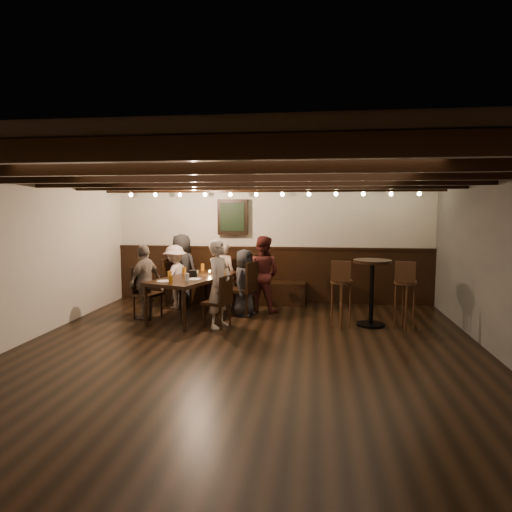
# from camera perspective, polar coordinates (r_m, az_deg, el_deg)

# --- Properties ---
(room) EXTENTS (7.00, 7.00, 7.00)m
(room) POSITION_cam_1_polar(r_m,az_deg,el_deg) (8.15, -0.84, -0.03)
(room) COLOR black
(room) RESTS_ON ground
(dining_table) EXTENTS (1.41, 2.10, 0.72)m
(dining_table) POSITION_cam_1_polar(r_m,az_deg,el_deg) (8.16, -7.61, -2.98)
(dining_table) COLOR black
(dining_table) RESTS_ON floor
(chair_left_near) EXTENTS (0.55, 0.55, 0.96)m
(chair_left_near) POSITION_cam_1_polar(r_m,az_deg,el_deg) (8.99, -9.89, -4.58)
(chair_left_near) COLOR black
(chair_left_near) RESTS_ON floor
(chair_left_far) EXTENTS (0.52, 0.52, 0.90)m
(chair_left_far) POSITION_cam_1_polar(r_m,az_deg,el_deg) (8.28, -13.48, -5.69)
(chair_left_far) COLOR black
(chair_left_far) RESTS_ON floor
(chair_right_near) EXTENTS (0.56, 0.56, 0.98)m
(chair_right_near) POSITION_cam_1_polar(r_m,az_deg,el_deg) (8.25, -1.64, -5.40)
(chair_right_near) COLOR black
(chair_right_near) RESTS_ON floor
(chair_right_far) EXTENTS (0.49, 0.49, 0.85)m
(chair_right_far) POSITION_cam_1_polar(r_m,az_deg,el_deg) (7.49, -4.79, -6.90)
(chair_right_far) COLOR black
(chair_right_far) RESTS_ON floor
(person_bench_left) EXTENTS (0.79, 0.64, 1.41)m
(person_bench_left) POSITION_cam_1_polar(r_m,az_deg,el_deg) (9.39, -9.25, -1.57)
(person_bench_left) COLOR #262628
(person_bench_left) RESTS_ON floor
(person_bench_centre) EXTENTS (0.53, 0.43, 1.26)m
(person_bench_centre) POSITION_cam_1_polar(r_m,az_deg,el_deg) (9.05, -4.00, -2.27)
(person_bench_centre) COLOR gray
(person_bench_centre) RESTS_ON floor
(person_bench_right) EXTENTS (0.82, 0.72, 1.42)m
(person_bench_right) POSITION_cam_1_polar(r_m,az_deg,el_deg) (8.50, 0.80, -2.24)
(person_bench_right) COLOR #55201D
(person_bench_right) RESTS_ON floor
(person_left_near) EXTENTS (0.67, 0.89, 1.22)m
(person_left_near) POSITION_cam_1_polar(r_m,az_deg,el_deg) (8.95, -10.08, -2.56)
(person_left_near) COLOR #BDA7A0
(person_left_near) RESTS_ON floor
(person_left_far) EXTENTS (0.53, 0.82, 1.30)m
(person_left_far) POSITION_cam_1_polar(r_m,az_deg,el_deg) (8.24, -13.71, -3.11)
(person_left_far) COLOR slate
(person_left_far) RESTS_ON floor
(person_right_near) EXTENTS (0.54, 0.68, 1.20)m
(person_right_near) POSITION_cam_1_polar(r_m,az_deg,el_deg) (8.18, -1.46, -3.34)
(person_right_near) COLOR #252528
(person_right_near) RESTS_ON floor
(person_right_far) EXTENTS (0.48, 0.60, 1.43)m
(person_right_far) POSITION_cam_1_polar(r_m,az_deg,el_deg) (7.38, -4.61, -3.49)
(person_right_far) COLOR #BDAE9F
(person_right_far) RESTS_ON floor
(pint_a) EXTENTS (0.07, 0.07, 0.14)m
(pint_a) POSITION_cam_1_polar(r_m,az_deg,el_deg) (8.87, -6.69, -1.40)
(pint_a) COLOR #BF7219
(pint_a) RESTS_ON dining_table
(pint_b) EXTENTS (0.07, 0.07, 0.14)m
(pint_b) POSITION_cam_1_polar(r_m,az_deg,el_deg) (8.56, -3.85, -1.64)
(pint_b) COLOR #BF7219
(pint_b) RESTS_ON dining_table
(pint_c) EXTENTS (0.07, 0.07, 0.14)m
(pint_c) POSITION_cam_1_polar(r_m,az_deg,el_deg) (8.39, -8.97, -1.86)
(pint_c) COLOR #BF7219
(pint_c) RESTS_ON dining_table
(pint_d) EXTENTS (0.07, 0.07, 0.14)m
(pint_d) POSITION_cam_1_polar(r_m,az_deg,el_deg) (8.15, -5.08, -2.04)
(pint_d) COLOR silver
(pint_d) RESTS_ON dining_table
(pint_e) EXTENTS (0.07, 0.07, 0.14)m
(pint_e) POSITION_cam_1_polar(r_m,az_deg,el_deg) (7.89, -10.74, -2.38)
(pint_e) COLOR #BF7219
(pint_e) RESTS_ON dining_table
(pint_f) EXTENTS (0.07, 0.07, 0.14)m
(pint_f) POSITION_cam_1_polar(r_m,az_deg,el_deg) (7.57, -8.61, -2.70)
(pint_f) COLOR silver
(pint_f) RESTS_ON dining_table
(pint_g) EXTENTS (0.07, 0.07, 0.14)m
(pint_g) POSITION_cam_1_polar(r_m,az_deg,el_deg) (7.46, -10.63, -2.87)
(pint_g) COLOR #BF7219
(pint_g) RESTS_ON dining_table
(plate_near) EXTENTS (0.24, 0.24, 0.01)m
(plate_near) POSITION_cam_1_polar(r_m,az_deg,el_deg) (7.66, -11.40, -3.12)
(plate_near) COLOR white
(plate_near) RESTS_ON dining_table
(plate_far) EXTENTS (0.24, 0.24, 0.01)m
(plate_far) POSITION_cam_1_polar(r_m,az_deg,el_deg) (7.80, -7.70, -2.90)
(plate_far) COLOR white
(plate_far) RESTS_ON dining_table
(condiment_caddy) EXTENTS (0.15, 0.10, 0.12)m
(condiment_caddy) POSITION_cam_1_polar(r_m,az_deg,el_deg) (8.10, -7.81, -2.20)
(condiment_caddy) COLOR black
(condiment_caddy) RESTS_ON dining_table
(candle) EXTENTS (0.05, 0.05, 0.05)m
(candle) POSITION_cam_1_polar(r_m,az_deg,el_deg) (8.33, -5.80, -2.18)
(candle) COLOR beige
(candle) RESTS_ON dining_table
(high_top_table) EXTENTS (0.62, 0.62, 1.09)m
(high_top_table) POSITION_cam_1_polar(r_m,az_deg,el_deg) (7.69, 14.28, -3.25)
(high_top_table) COLOR black
(high_top_table) RESTS_ON floor
(bar_stool_left) EXTENTS (0.35, 0.37, 1.11)m
(bar_stool_left) POSITION_cam_1_polar(r_m,az_deg,el_deg) (7.50, 10.58, -5.78)
(bar_stool_left) COLOR #362011
(bar_stool_left) RESTS_ON floor
(bar_stool_right) EXTENTS (0.37, 0.38, 1.11)m
(bar_stool_right) POSITION_cam_1_polar(r_m,az_deg,el_deg) (7.67, 18.08, -5.71)
(bar_stool_right) COLOR #362011
(bar_stool_right) RESTS_ON floor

